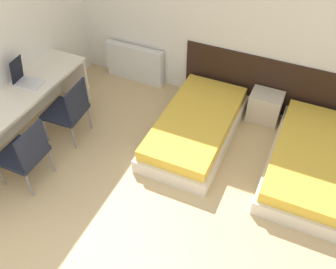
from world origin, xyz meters
TOP-DOWN VIEW (x-y plane):
  - wall_back at (0.00, 3.63)m, footprint 5.34×0.05m
  - headboard_panel at (0.87, 3.59)m, footprint 2.56×0.03m
  - bed_near_window at (0.12, 2.63)m, footprint 0.96×1.86m
  - bed_near_door at (1.62, 2.63)m, footprint 0.96×1.86m
  - nightstand at (0.87, 3.39)m, footprint 0.44×0.34m
  - radiator at (-1.27, 3.51)m, footprint 0.96×0.12m
  - desk at (-1.89, 1.54)m, footprint 0.57×2.40m
  - chair_near_laptop at (-1.40, 1.97)m, footprint 0.51×0.51m
  - chair_near_notebook at (-1.40, 1.12)m, footprint 0.48×0.48m
  - laptop at (-1.95, 1.92)m, footprint 0.35×0.25m

SIDE VIEW (x-z plane):
  - bed_near_window at x=0.12m, z-range -0.01..0.35m
  - bed_near_door at x=1.62m, z-range -0.01..0.35m
  - nightstand at x=0.87m, z-range 0.00..0.43m
  - radiator at x=-1.27m, z-range 0.00..0.59m
  - headboard_panel at x=0.87m, z-range 0.00..0.85m
  - chair_near_laptop at x=-1.40m, z-range 0.04..0.91m
  - chair_near_notebook at x=-1.40m, z-range 0.04..0.91m
  - desk at x=-1.89m, z-range 0.23..0.98m
  - laptop at x=-1.95m, z-range 0.65..0.99m
  - wall_back at x=0.00m, z-range 0.00..2.70m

